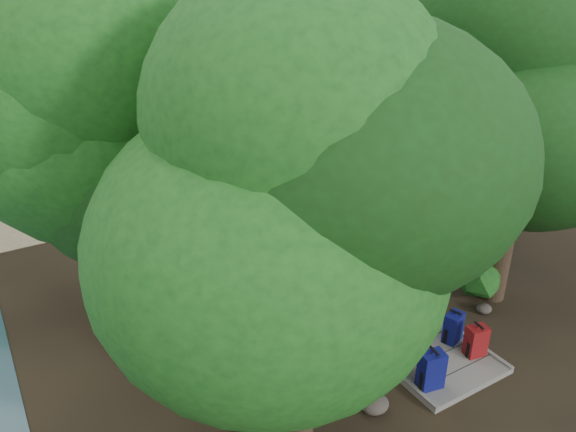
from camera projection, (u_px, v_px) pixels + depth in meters
ground at (320, 270)px, 13.92m from camera, size 120.00×120.00×0.00m
sand_beach at (129, 119)px, 26.28m from camera, size 40.00×22.00×0.02m
boardwalk at (298, 251)px, 14.67m from camera, size 2.00×12.00×0.12m
backpack_left_a at (432, 368)px, 9.88m from camera, size 0.48×0.38×0.80m
backpack_left_b at (401, 349)px, 10.43m from camera, size 0.39×0.29×0.69m
backpack_left_c at (385, 328)px, 10.99m from camera, size 0.42×0.32×0.73m
backpack_left_d at (337, 301)px, 12.02m from camera, size 0.38×0.32×0.50m
backpack_right_a at (476, 340)px, 10.69m from camera, size 0.43×0.34×0.69m
backpack_right_b at (454, 326)px, 11.07m from camera, size 0.45×0.38×0.70m
backpack_right_c at (432, 308)px, 11.68m from camera, size 0.39×0.28×0.64m
backpack_right_d at (423, 303)px, 11.86m from camera, size 0.46×0.39×0.61m
duffel_right_khaki at (399, 292)px, 12.43m from camera, size 0.39×0.59×0.39m
duffel_right_black at (378, 273)px, 13.09m from camera, size 0.49×0.76×0.48m
suitcase_on_boardwalk at (369, 320)px, 11.35m from camera, size 0.41×0.30×0.57m
lone_suitcase_on_sand at (204, 157)px, 20.31m from camera, size 0.47×0.28×0.72m
hat_brown at (401, 334)px, 10.19m from camera, size 0.42×0.42×0.12m
hat_white at (387, 310)px, 10.78m from camera, size 0.35×0.35×0.12m
kayak at (89, 162)px, 20.45m from camera, size 0.67×2.91×0.29m
sun_lounger at (254, 140)px, 22.38m from camera, size 0.70×1.82×0.58m
tree_right_a at (521, 133)px, 11.20m from camera, size 4.64×4.64×7.74m
tree_right_b at (520, 58)px, 12.90m from camera, size 5.53×5.53×9.87m
tree_right_c at (400, 48)px, 15.55m from camera, size 5.43×5.43×9.40m
tree_right_d at (411, 16)px, 17.07m from camera, size 5.83×5.83×10.68m
tree_right_e at (307, 39)px, 20.06m from camera, size 4.75×4.75×8.55m
tree_right_f at (330, 28)px, 21.91m from camera, size 4.94×4.94×8.83m
tree_left_a at (298, 250)px, 7.20m from camera, size 4.44×4.44×7.40m
tree_left_b at (130, 158)px, 9.48m from camera, size 4.44×4.44×8.00m
tree_left_c at (113, 110)px, 12.44m from camera, size 4.56×4.56×7.93m
tree_back_a at (85, 6)px, 23.20m from camera, size 5.84×5.84×10.12m
tree_back_b at (161, 5)px, 24.54m from camera, size 5.60×5.60×10.00m
tree_back_c at (227, 12)px, 26.34m from camera, size 5.03×5.03×9.06m
palm_right_a at (294, 59)px, 18.98m from camera, size 4.49×4.49×7.66m
palm_right_b at (268, 32)px, 23.28m from camera, size 4.21×4.21×8.13m
palm_right_c at (205, 56)px, 23.88m from camera, size 3.88×3.88×6.17m
palm_left_a at (54, 105)px, 15.99m from camera, size 3.98×3.98×6.34m
rock_left_a at (375, 404)px, 9.62m from camera, size 0.50×0.45×0.28m
rock_left_b at (277, 359)px, 10.73m from camera, size 0.37×0.33×0.20m
rock_left_c at (251, 267)px, 13.80m from camera, size 0.46×0.42×0.26m
rock_left_d at (191, 234)px, 15.49m from camera, size 0.30×0.27×0.17m
rock_right_a at (484, 309)px, 12.24m from camera, size 0.35×0.31×0.19m
rock_right_b at (421, 263)px, 13.96m from camera, size 0.51×0.46×0.28m
rock_right_c at (344, 223)px, 16.06m from camera, size 0.35×0.31×0.19m
rock_right_d at (313, 185)px, 18.53m from camera, size 0.57×0.51×0.31m
shrub_left_a at (312, 343)px, 10.53m from camera, size 1.14×1.14×1.03m
shrub_left_b at (225, 254)px, 13.79m from camera, size 0.92×0.92×0.83m
shrub_left_c at (151, 209)px, 15.74m from camera, size 1.32×1.32×1.19m
shrub_right_a at (479, 278)px, 12.61m from camera, size 1.10×1.10×0.99m
shrub_right_b at (354, 192)px, 16.75m from camera, size 1.38×1.38×1.24m
shrub_right_c at (282, 169)px, 19.12m from camera, size 0.93×0.93×0.84m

